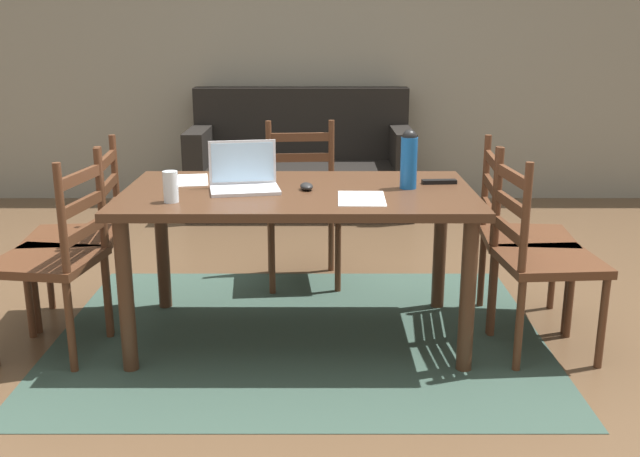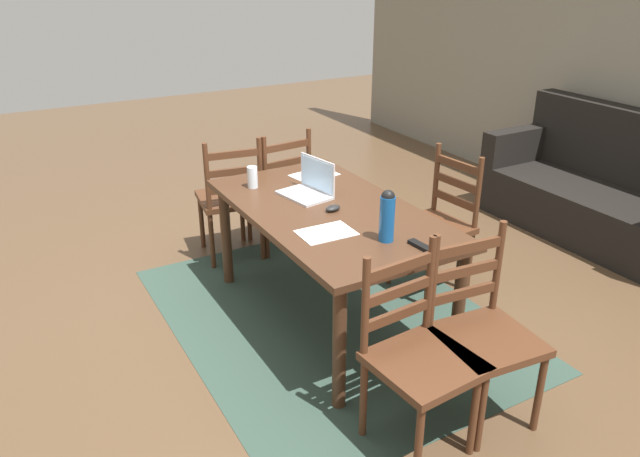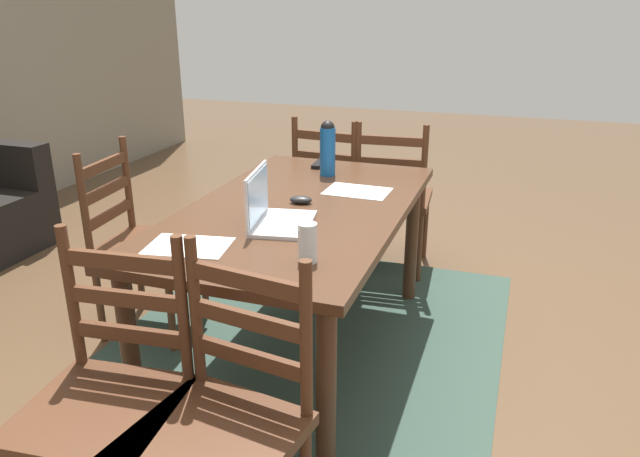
{
  "view_description": "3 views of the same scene",
  "coord_description": "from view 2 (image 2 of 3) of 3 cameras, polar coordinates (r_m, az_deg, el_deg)",
  "views": [
    {
      "loc": [
        0.1,
        -3.35,
        1.49
      ],
      "look_at": [
        0.11,
        0.09,
        0.53
      ],
      "focal_mm": 40.6,
      "sensor_mm": 36.0,
      "label": 1
    },
    {
      "loc": [
        2.9,
        -1.7,
        2.12
      ],
      "look_at": [
        -0.07,
        -0.03,
        0.6
      ],
      "focal_mm": 34.62,
      "sensor_mm": 36.0,
      "label": 2
    },
    {
      "loc": [
        -2.35,
        -0.91,
        1.58
      ],
      "look_at": [
        0.04,
        -0.09,
        0.63
      ],
      "focal_mm": 33.99,
      "sensor_mm": 36.0,
      "label": 3
    }
  ],
  "objects": [
    {
      "name": "drinking_glass",
      "position": [
        3.97,
        -6.27,
        4.74
      ],
      "size": [
        0.07,
        0.07,
        0.14
      ],
      "primitive_type": "cylinder",
      "color": "silver",
      "rests_on": "dining_table"
    },
    {
      "name": "dining_table",
      "position": [
        3.67,
        0.89,
        0.56
      ],
      "size": [
        1.66,
        0.92,
        0.75
      ],
      "color": "#422819",
      "rests_on": "ground"
    },
    {
      "name": "chair_right_near",
      "position": [
        2.87,
        9.12,
        -11.62
      ],
      "size": [
        0.47,
        0.47,
        0.95
      ],
      "color": "#4C2B19",
      "rests_on": "ground"
    },
    {
      "name": "chair_right_far",
      "position": [
        3.08,
        14.7,
        -9.38
      ],
      "size": [
        0.48,
        0.48,
        0.95
      ],
      "color": "#4C2B19",
      "rests_on": "ground"
    },
    {
      "name": "couch",
      "position": [
        5.49,
        24.5,
        3.14
      ],
      "size": [
        1.8,
        0.8,
        1.0
      ],
      "color": "black",
      "rests_on": "ground"
    },
    {
      "name": "paper_stack_left",
      "position": [
        3.31,
        0.58,
        -0.39
      ],
      "size": [
        0.22,
        0.3,
        0.0
      ],
      "primitive_type": "cube",
      "rotation": [
        0.0,
        0.0,
        -0.02
      ],
      "color": "white",
      "rests_on": "dining_table"
    },
    {
      "name": "paper_stack_right",
      "position": [
        4.19,
        -0.54,
        4.98
      ],
      "size": [
        0.26,
        0.33,
        0.0
      ],
      "primitive_type": "cube",
      "rotation": [
        0.0,
        0.0,
        0.17
      ],
      "color": "white",
      "rests_on": "dining_table"
    },
    {
      "name": "chair_left_near",
      "position": [
        4.6,
        -8.25,
        2.73
      ],
      "size": [
        0.5,
        0.5,
        0.95
      ],
      "color": "#4C2B19",
      "rests_on": "ground"
    },
    {
      "name": "ground_plane",
      "position": [
        3.97,
        0.83,
        -8.14
      ],
      "size": [
        14.0,
        14.0,
        0.0
      ],
      "primitive_type": "plane",
      "color": "brown"
    },
    {
      "name": "tv_remote",
      "position": [
        3.18,
        9.38,
        -1.65
      ],
      "size": [
        0.17,
        0.06,
        0.02
      ],
      "primitive_type": "cube",
      "rotation": [
        0.0,
        0.0,
        1.65
      ],
      "color": "black",
      "rests_on": "dining_table"
    },
    {
      "name": "chair_left_far",
      "position": [
        4.74,
        -4.01,
        3.57
      ],
      "size": [
        0.48,
        0.48,
        0.95
      ],
      "color": "#4C2B19",
      "rests_on": "ground"
    },
    {
      "name": "laptop",
      "position": [
        3.83,
        -0.93,
        3.96
      ],
      "size": [
        0.35,
        0.27,
        0.23
      ],
      "color": "silver",
      "rests_on": "dining_table"
    },
    {
      "name": "chair_far_head",
      "position": [
        4.19,
        10.7,
        0.38
      ],
      "size": [
        0.48,
        0.48,
        0.95
      ],
      "color": "#4C2B19",
      "rests_on": "ground"
    },
    {
      "name": "water_bottle",
      "position": [
        3.19,
        6.23,
        1.28
      ],
      "size": [
        0.08,
        0.08,
        0.28
      ],
      "color": "#145199",
      "rests_on": "dining_table"
    },
    {
      "name": "area_rug",
      "position": [
        3.97,
        0.83,
        -8.11
      ],
      "size": [
        2.4,
        1.85,
        0.01
      ],
      "primitive_type": "cube",
      "color": "#2D4238",
      "rests_on": "ground"
    },
    {
      "name": "computer_mouse",
      "position": [
        3.59,
        1.15,
        1.88
      ],
      "size": [
        0.08,
        0.11,
        0.03
      ],
      "primitive_type": "ellipsoid",
      "rotation": [
        0.0,
        0.0,
        0.18
      ],
      "color": "black",
      "rests_on": "dining_table"
    }
  ]
}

